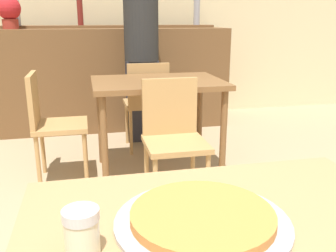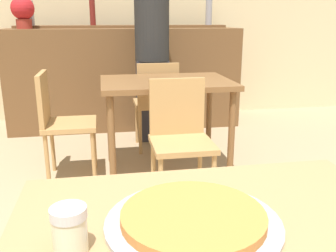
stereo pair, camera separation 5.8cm
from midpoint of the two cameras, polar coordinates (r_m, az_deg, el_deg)
name	(u,v)px [view 2 (the right image)]	position (r m, az deg, el deg)	size (l,w,h in m)	color
wall_back	(121,4)	(4.85, -6.87, 17.95)	(8.00, 0.05, 2.80)	beige
dining_table_far	(166,92)	(2.98, 0.29, 5.18)	(1.02, 0.73, 0.77)	brown
bar_counter	(126,78)	(4.39, -6.10, 7.22)	(2.60, 0.56, 1.13)	brown
bar_back_shelf	(122,22)	(4.48, -6.62, 15.42)	(2.39, 0.24, 0.35)	brown
chair_far_side_front	(180,133)	(2.51, 2.49, -1.03)	(0.40, 0.40, 0.85)	tan
chair_far_side_back	(157,99)	(3.54, -1.28, 4.09)	(0.40, 0.40, 0.85)	tan
chair_far_side_left	(59,118)	(2.99, -15.67, 1.21)	(0.40, 0.40, 0.85)	tan
pizza_tray	(193,219)	(0.95, 5.65, -13.94)	(0.44, 0.44, 0.04)	#A3A3A8
cheese_shaker	(70,230)	(0.85, -12.80, -15.19)	(0.08, 0.08, 0.11)	beige
person_standing	(152,49)	(3.80, -1.99, 11.69)	(0.34, 0.34, 1.74)	#2D2D38
potted_plant	(23,11)	(4.35, -20.88, 16.10)	(0.24, 0.24, 0.33)	maroon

